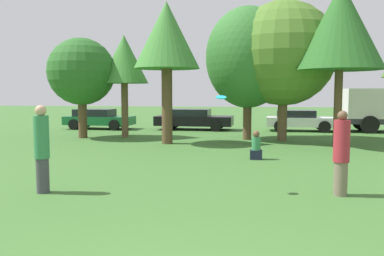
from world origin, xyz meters
TOP-DOWN VIEW (x-y plane):
  - person_thrower at (-3.92, 4.87)m, footprint 0.33×0.33m
  - person_catcher at (2.58, 5.49)m, footprint 0.34×0.34m
  - frisbee at (0.00, 5.40)m, footprint 0.24×0.23m
  - bystander_sitting at (0.90, 10.02)m, footprint 0.40×0.33m
  - tree_0 at (-7.40, 15.33)m, footprint 3.26×3.26m
  - tree_1 at (-5.42, 15.87)m, footprint 2.37×2.37m
  - tree_2 at (-2.85, 13.70)m, footprint 2.84×2.84m
  - tree_3 at (0.62, 15.70)m, footprint 3.95×3.95m
  - tree_4 at (2.23, 15.58)m, footprint 4.78×4.78m
  - tree_5 at (4.27, 13.59)m, footprint 3.48×3.48m
  - parked_car_green at (-8.43, 20.12)m, footprint 4.22×2.05m
  - parked_car_black at (-2.60, 20.38)m, footprint 4.67×2.23m
  - parked_car_white at (3.65, 20.36)m, footprint 3.99×2.00m

SIDE VIEW (x-z plane):
  - bystander_sitting at x=0.90m, z-range -0.08..0.89m
  - parked_car_green at x=-8.43m, z-range 0.03..1.25m
  - parked_car_white at x=3.65m, z-range 0.05..1.25m
  - parked_car_black at x=-2.60m, z-range 0.04..1.27m
  - person_catcher at x=2.58m, z-range 0.01..1.85m
  - person_thrower at x=-3.92m, z-range 0.03..1.97m
  - frisbee at x=0.00m, z-range 2.07..2.16m
  - tree_0 at x=-7.40m, z-range 0.78..5.65m
  - tree_1 at x=-5.42m, z-range 1.28..6.33m
  - tree_3 at x=0.62m, z-range 0.74..6.96m
  - tree_4 at x=2.23m, z-range 0.80..7.20m
  - tree_2 at x=-2.85m, z-range 1.54..7.63m
  - tree_5 at x=4.27m, z-range 1.54..8.16m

